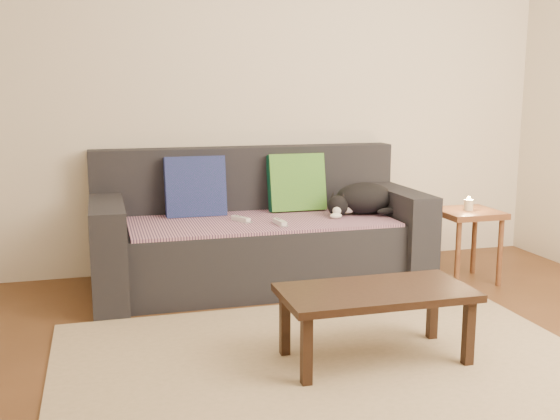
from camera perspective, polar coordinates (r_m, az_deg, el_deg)
The scene contains 13 objects.
ground at distance 2.97m, azimuth 5.48°, elevation -14.73°, with size 4.50×4.50×0.00m, color brown.
back_wall at distance 4.60m, azimuth -3.33°, elevation 10.96°, with size 4.50×0.04×2.60m, color beige.
sofa at distance 4.29m, azimuth -1.98°, elevation -2.32°, with size 2.10×0.94×0.87m.
throw_blanket at distance 4.18m, azimuth -1.69°, elevation -0.98°, with size 1.66×0.74×0.02m, color #382546.
cushion_navy at distance 4.33m, azimuth -7.39°, elevation 2.02°, with size 0.39×0.10×0.39m, color #12274D.
cushion_green at distance 4.48m, azimuth 1.44°, elevation 2.39°, with size 0.39×0.10×0.39m, color #0A4630.
cat at distance 4.38m, azimuth 7.16°, elevation 0.95°, with size 0.53×0.42×0.21m.
wii_remote_a at distance 4.12m, azimuth -3.44°, elevation -0.80°, with size 0.15×0.04×0.03m, color white.
wii_remote_b at distance 4.02m, azimuth -0.02°, elevation -1.08°, with size 0.15×0.04×0.03m, color white.
side_table at distance 4.47m, azimuth 16.02°, elevation -1.08°, with size 0.38×0.38×0.48m.
candle at distance 4.45m, azimuth 16.10°, elevation 0.46°, with size 0.06×0.06×0.09m.
rug at distance 3.09m, azimuth 4.46°, elevation -13.51°, with size 2.50×1.80×0.01m, color tan.
coffee_table at distance 3.08m, azimuth 8.34°, elevation -7.61°, with size 0.89×0.44×0.35m.
Camera 1 is at (-0.98, -2.50, 1.26)m, focal length 42.00 mm.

